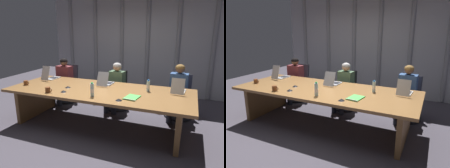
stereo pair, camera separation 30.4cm
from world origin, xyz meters
The scene contains 20 objects.
ground_plane centered at (0.00, 0.00, 0.00)m, with size 10.59×10.59×0.00m, color #47424C.
conference_table centered at (0.00, 0.00, 0.60)m, with size 3.58×1.36×0.75m.
curtain_backdrop centered at (0.00, 2.51, 1.48)m, with size 5.30×0.17×2.95m.
laptop_left_end centered at (-1.41, 0.37, 0.81)m, with size 0.26×0.46×0.33m.
laptop_left_mid centered at (-0.02, 0.38, 0.80)m, with size 0.25×0.44×0.29m.
laptop_center centered at (1.46, 0.36, 0.80)m, with size 0.26×0.42×0.29m.
office_chair_left_end centered at (-1.42, 1.06, 0.35)m, with size 0.60×0.60×0.96m.
office_chair_left_mid centered at (0.01, 1.05, 0.34)m, with size 0.60×0.61×0.90m.
office_chair_center centered at (1.46, 1.05, 0.34)m, with size 0.60×0.60×0.92m.
person_left_end centered at (-1.45, 0.90, 0.65)m, with size 0.44×0.57×1.16m.
person_left_mid centered at (0.02, 0.89, 0.64)m, with size 0.40×0.57×1.13m.
person_center centered at (1.42, 0.90, 0.66)m, with size 0.39×0.56×1.18m.
water_bottle_primary centered at (0.07, -0.42, 0.86)m, with size 0.07×0.07×0.25m.
water_bottle_secondary centered at (0.92, 0.24, 0.85)m, with size 0.06×0.06×0.22m.
coffee_mug_near centered at (-0.80, -0.51, 0.80)m, with size 0.14×0.09×0.10m.
coffee_mug_far centered at (-1.58, -0.24, 0.79)m, with size 0.13×0.09×0.09m.
conference_mic_left_side centered at (-0.63, -0.11, 0.76)m, with size 0.11×0.11×0.04m, color black.
conference_mic_middle centered at (0.58, -0.47, 0.76)m, with size 0.11×0.11×0.04m, color black.
conference_mic_right_side centered at (-0.54, -0.39, 0.76)m, with size 0.11×0.11×0.04m, color black.
spiral_notepad centered at (0.74, -0.26, 0.75)m, with size 0.26×0.33×0.03m.
Camera 1 is at (1.63, -3.47, 1.87)m, focal length 32.84 mm.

